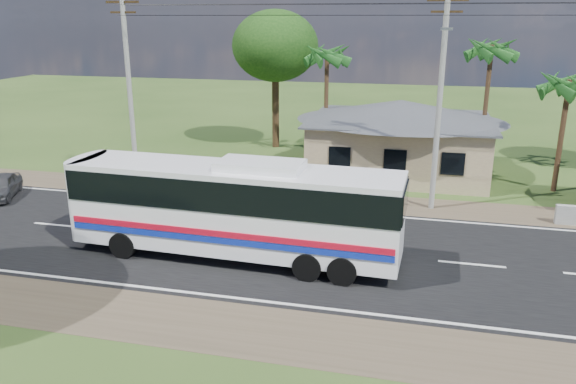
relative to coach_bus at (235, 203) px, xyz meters
name	(u,v)px	position (x,y,z in m)	size (l,w,h in m)	color
ground	(355,254)	(4.51, 1.44, -2.28)	(120.00, 120.00, 0.00)	#2A4418
road	(355,253)	(4.51, 1.44, -2.27)	(120.00, 16.00, 0.03)	black
house	(400,129)	(5.51, 14.43, 0.36)	(12.40, 10.00, 5.00)	tan
utility_poles	(433,91)	(7.18, 7.92, 3.49)	(32.80, 2.22, 11.00)	#9E9E99
palm_near	(569,85)	(14.01, 12.44, 3.43)	(2.80, 2.80, 6.70)	#47301E
palm_mid	(491,50)	(10.51, 16.94, 4.88)	(2.80, 2.80, 8.20)	#47301E
palm_far	(327,56)	(0.51, 17.44, 4.40)	(2.80, 2.80, 7.70)	#47301E
tree_behind_house	(275,46)	(-3.49, 19.44, 4.84)	(6.00, 6.00, 9.61)	#47301E
coach_bus	(235,203)	(0.00, 0.00, 0.00)	(12.92, 3.19, 3.98)	white
motorcycle	(393,197)	(5.61, 8.05, -1.87)	(0.55, 1.57, 0.82)	black
small_car	(1,186)	(-14.43, 4.44, -1.67)	(1.44, 3.59, 1.22)	#323235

